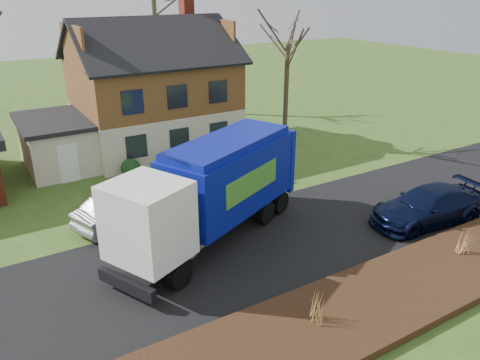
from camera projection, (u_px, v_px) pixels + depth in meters
ground at (241, 250)px, 18.70m from camera, size 120.00×120.00×0.00m
road at (241, 249)px, 18.70m from camera, size 80.00×7.00×0.02m
mulch_verge at (330, 322)px, 14.45m from camera, size 80.00×3.50×0.30m
main_house at (145, 86)px, 28.85m from camera, size 12.95×8.95×9.26m
garbage_truck at (214, 186)px, 18.67m from camera, size 9.70×6.31×4.08m
silver_sedan at (125, 208)px, 20.51m from camera, size 4.87×3.12×1.51m
navy_wagon at (428, 206)px, 20.60m from camera, size 5.64×2.79×1.58m
tree_front_east at (289, 25)px, 27.79m from camera, size 3.36×3.36×9.32m
grass_clump_mid at (317, 306)px, 14.10m from camera, size 0.37×0.30×1.03m
grass_clump_east at (467, 243)px, 17.67m from camera, size 0.39×0.32×0.97m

